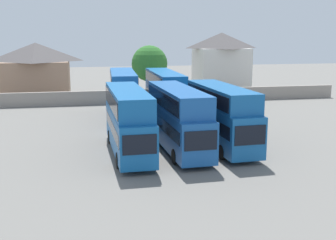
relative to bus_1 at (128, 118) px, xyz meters
name	(u,v)px	position (x,y,z in m)	size (l,w,h in m)	color
ground	(144,111)	(3.71, 18.11, -2.79)	(140.00, 140.00, 0.00)	slate
depot_boundary_wall	(138,97)	(3.71, 23.74, -1.89)	(56.00, 0.50, 1.80)	gray
bus_1	(128,118)	(0.00, 0.00, 0.00)	(2.78, 11.35, 4.95)	#13599E
bus_2	(178,116)	(3.94, 0.22, -0.01)	(3.05, 11.52, 4.92)	#19529C
bus_3	(221,113)	(7.56, 0.42, 0.01)	(3.12, 10.96, 4.96)	#15599B
bus_4	(123,92)	(0.89, 13.69, 0.09)	(3.13, 11.55, 5.11)	#1958A3
bus_5	(165,92)	(5.49, 13.79, 0.02)	(2.69, 11.93, 4.98)	#1259A2
house_terrace_left	(37,69)	(-9.80, 32.44, 1.20)	(9.55, 8.22, 7.80)	#9E7A60
house_terrace_centre	(221,62)	(17.89, 32.20, 1.91)	(8.13, 6.98, 9.21)	silver
tree_left_of_lot	(149,64)	(5.71, 26.24, 2.24)	(4.91, 4.91, 7.51)	brown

